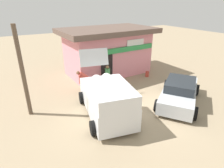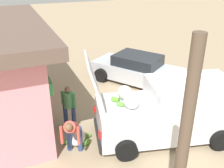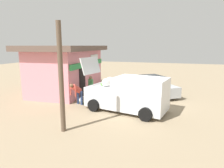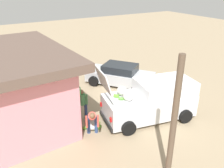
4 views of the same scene
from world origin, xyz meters
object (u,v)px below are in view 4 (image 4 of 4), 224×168
(parked_sedan, at_px, (120,75))
(unloaded_banana_pile, at_px, (93,124))
(storefront_bar, at_px, (18,85))
(delivery_van, at_px, (152,100))
(paint_bucket, at_px, (54,89))
(customer_bending, at_px, (92,119))
(vendor_standing, at_px, (82,102))

(parked_sedan, distance_m, unloaded_banana_pile, 5.27)
(storefront_bar, distance_m, unloaded_banana_pile, 3.91)
(delivery_van, bearing_deg, unloaded_banana_pile, 78.94)
(paint_bucket, bearing_deg, customer_bending, -179.23)
(delivery_van, height_order, unloaded_banana_pile, delivery_van)
(parked_sedan, bearing_deg, customer_bending, 135.62)
(vendor_standing, distance_m, customer_bending, 1.57)
(customer_bending, relative_size, unloaded_banana_pile, 1.47)
(parked_sedan, bearing_deg, unloaded_banana_pile, 133.72)
(delivery_van, distance_m, unloaded_banana_pile, 3.12)
(parked_sedan, xyz_separation_m, vendor_standing, (-2.57, 3.81, 0.25))
(storefront_bar, bearing_deg, parked_sedan, -79.48)
(vendor_standing, distance_m, paint_bucket, 3.70)
(customer_bending, relative_size, paint_bucket, 3.40)
(delivery_van, distance_m, customer_bending, 3.22)
(customer_bending, bearing_deg, parked_sedan, -44.38)
(storefront_bar, xyz_separation_m, customer_bending, (-2.94, -2.33, -0.98))
(delivery_van, height_order, paint_bucket, delivery_van)
(vendor_standing, height_order, customer_bending, vendor_standing)
(storefront_bar, height_order, vendor_standing, storefront_bar)
(vendor_standing, relative_size, customer_bending, 1.13)
(storefront_bar, xyz_separation_m, delivery_van, (-3.02, -5.55, -0.89))
(delivery_van, bearing_deg, vendor_standing, 61.33)
(parked_sedan, height_order, vendor_standing, vendor_standing)
(delivery_van, bearing_deg, customer_bending, 88.54)
(vendor_standing, height_order, paint_bucket, vendor_standing)
(storefront_bar, bearing_deg, delivery_van, -118.60)
(unloaded_banana_pile, bearing_deg, paint_bucket, 3.83)
(storefront_bar, xyz_separation_m, unloaded_banana_pile, (-2.44, -2.58, -1.63))
(parked_sedan, xyz_separation_m, unloaded_banana_pile, (-3.63, 3.79, -0.44))
(vendor_standing, relative_size, unloaded_banana_pile, 1.66)
(parked_sedan, bearing_deg, vendor_standing, 124.05)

